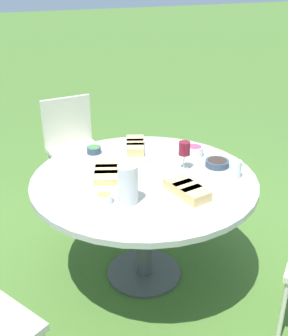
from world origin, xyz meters
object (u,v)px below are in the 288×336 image
object	(u,v)px
dining_table	(144,191)
wine_glass	(184,149)
water_pitcher	(128,184)
chair_far_back	(73,141)

from	to	relation	value
dining_table	wine_glass	size ratio (longest dim) A/B	7.59
dining_table	water_pitcher	distance (m)	0.38
chair_far_back	wine_glass	bearing A→B (deg)	-164.13
water_pitcher	wine_glass	bearing A→B (deg)	-63.53
wine_glass	water_pitcher	bearing A→B (deg)	116.47
dining_table	water_pitcher	bearing A→B (deg)	138.98
chair_far_back	water_pitcher	size ratio (longest dim) A/B	4.07
water_pitcher	chair_far_back	bearing A→B (deg)	-4.55
chair_far_back	water_pitcher	distance (m)	1.56
dining_table	chair_far_back	xyz separation A→B (m)	(1.29, 0.09, -0.12)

